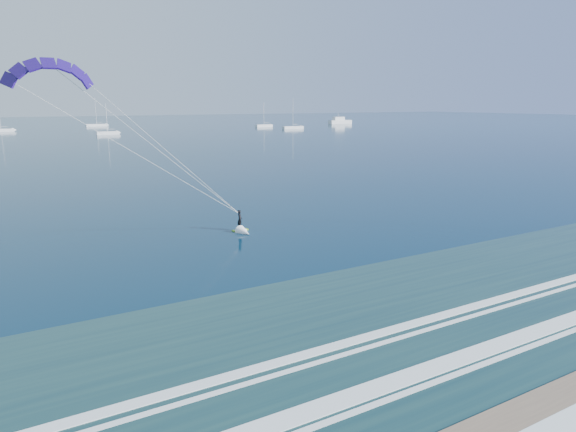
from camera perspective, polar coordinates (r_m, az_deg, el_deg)
The scene contains 7 objects.
kitesurfer_rig at distance 42.85m, azimuth -14.33°, elevation 7.20°, with size 20.30×5.60×15.85m.
motor_yacht at distance 285.67m, azimuth 5.77°, elevation 10.45°, with size 13.49×3.60×5.78m.
sailboat_2 at distance 238.46m, azimuth -29.27°, elevation 8.32°, with size 9.47×2.40×12.67m.
sailboat_3 at distance 201.77m, azimuth -19.40°, elevation 8.71°, with size 7.97×2.40×11.16m.
sailboat_4 at distance 270.74m, azimuth -20.48°, elevation 9.45°, with size 10.04×2.40×13.48m.
sailboat_5 at distance 248.52m, azimuth -2.69°, elevation 10.00°, with size 8.32×2.40×11.41m.
sailboat_6 at distance 231.50m, azimuth 0.55°, elevation 9.83°, with size 9.92×2.40×13.28m.
Camera 1 is at (-20.76, -9.57, 11.92)m, focal length 32.00 mm.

